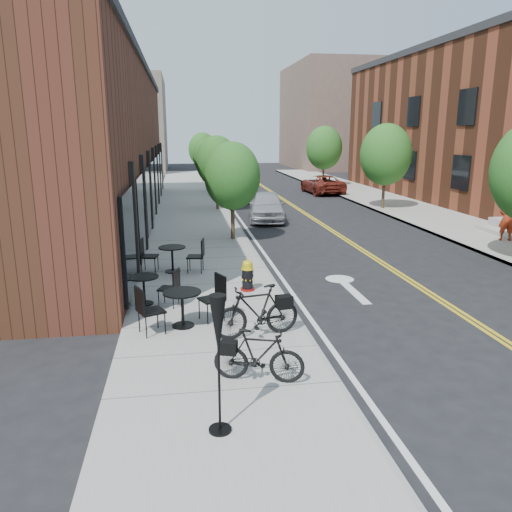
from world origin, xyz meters
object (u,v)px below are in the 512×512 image
parked_car_b (236,189)px  parked_car_far (322,184)px  bistro_set_b (144,286)px  patio_umbrella (218,335)px  bicycle_left (257,311)px  bistro_set_a (182,304)px  bistro_set_c (172,256)px  parked_car_a (267,206)px  parked_car_c (227,182)px  fire_hydrant (247,276)px  bicycle_right (259,356)px  pedestrian (507,219)px

parked_car_b → parked_car_far: size_ratio=0.88×
bistro_set_b → patio_umbrella: (1.41, -5.69, 1.00)m
bicycle_left → bistro_set_a: size_ratio=0.95×
bistro_set_a → parked_car_b: size_ratio=0.47×
bistro_set_b → bistro_set_c: size_ratio=0.91×
bistro_set_c → parked_car_a: (4.50, 9.23, 0.09)m
bicycle_left → parked_car_c: bearing=165.2°
patio_umbrella → parked_car_a: bearing=78.1°
fire_hydrant → parked_car_b: (1.86, 19.07, 0.16)m
parked_car_b → parked_car_a: bearing=-85.3°
fire_hydrant → parked_car_far: bearing=48.4°
bicycle_right → parked_car_b: bearing=11.8°
parked_car_a → parked_car_far: bearing=68.2°
bistro_set_a → pedestrian: (12.62, 7.11, 0.35)m
patio_umbrella → parked_car_b: patio_umbrella is taller
parked_car_b → parked_car_c: 4.66m
fire_hydrant → pedestrian: (10.87, 4.77, 0.46)m
parked_car_a → bicycle_right: bearing=-92.7°
bistro_set_a → bistro_set_c: bearing=69.3°
bistro_set_b → bistro_set_c: 2.94m
bicycle_right → pedestrian: 15.02m
bistro_set_a → parked_car_a: 14.35m
bistro_set_a → patio_umbrella: size_ratio=0.95×
bicycle_left → bistro_set_b: size_ratio=1.05×
bistro_set_c → patio_umbrella: size_ratio=0.95×
fire_hydrant → bicycle_left: (-0.23, -3.13, 0.15)m
bistro_set_b → parked_car_b: bearing=97.4°
bicycle_right → patio_umbrella: patio_umbrella is taller
parked_car_a → parked_car_far: (5.80, 10.34, -0.07)m
bistro_set_b → parked_car_far: parked_car_far is taller
bistro_set_c → parked_car_c: 21.92m
fire_hydrant → bistro_set_c: bistro_set_c is taller
bicycle_right → bistro_set_b: bearing=44.3°
parked_car_c → patio_umbrella: bearing=-92.1°
bicycle_right → bistro_set_c: bistro_set_c is taller
parked_car_a → pedestrian: 10.67m
parked_car_c → pedestrian: 21.05m
bicycle_left → bistro_set_c: size_ratio=0.95×
bicycle_right → bistro_set_a: 2.99m
bistro_set_a → bistro_set_b: size_ratio=1.10×
bicycle_left → bistro_set_b: bearing=-145.1°
parked_car_c → parked_car_far: (6.57, -2.03, -0.08)m
parked_car_b → pedestrian: (9.00, -14.30, 0.31)m
bicycle_right → parked_car_far: 28.15m
bistro_set_a → parked_car_c: (3.47, 26.07, 0.10)m
bicycle_right → parked_car_a: bearing=7.1°
bicycle_right → bistro_set_c: 7.34m
parked_car_c → pedestrian: pedestrian is taller
bicycle_right → bistro_set_a: bistro_set_a is taller
bistro_set_a → parked_car_c: 26.30m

